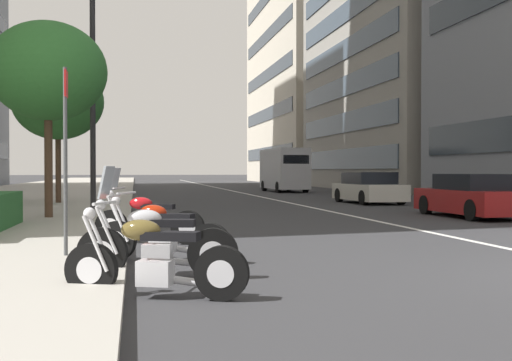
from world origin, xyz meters
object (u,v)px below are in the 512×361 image
car_approaching_light (472,197)px  motorcycle_second_in_row (154,245)px  street_lamp_with_banners (103,45)px  car_following_behind (369,188)px  motorcycle_far_end_row (162,236)px  street_tree_by_lamp_post (58,102)px  street_tree_near_plaza_corner (48,72)px  parking_sign_by_curb (66,143)px  motorcycle_nearest_camera (147,221)px  motorcycle_mid_row (153,262)px  delivery_van_ahead (284,169)px

car_approaching_light → motorcycle_second_in_row: bearing=132.9°
street_lamp_with_banners → car_following_behind: bearing=-66.7°
motorcycle_far_end_row → street_tree_by_lamp_post: size_ratio=0.36×
motorcycle_second_in_row → street_tree_near_plaza_corner: (9.69, 2.57, 3.69)m
parking_sign_by_curb → street_lamp_with_banners: 12.22m
car_following_behind → parking_sign_by_curb: parking_sign_by_curb is taller
car_following_behind → street_lamp_with_banners: 12.98m
motorcycle_far_end_row → car_approaching_light: (7.86, -9.74, 0.22)m
parking_sign_by_curb → street_tree_by_lamp_post: street_tree_by_lamp_post is taller
motorcycle_nearest_camera → car_approaching_light: bearing=-131.8°
motorcycle_mid_row → motorcycle_nearest_camera: motorcycle_nearest_camera is taller
parking_sign_by_curb → street_lamp_with_banners: bearing=-0.1°
parking_sign_by_curb → street_tree_near_plaza_corner: 8.65m
street_tree_near_plaza_corner → street_lamp_with_banners: bearing=-21.3°
motorcycle_second_in_row → street_lamp_with_banners: 14.11m
motorcycle_second_in_row → street_tree_near_plaza_corner: bearing=-61.7°
motorcycle_mid_row → street_tree_by_lamp_post: size_ratio=0.37×
car_approaching_light → parking_sign_by_curb: 13.76m
motorcycle_second_in_row → street_lamp_with_banners: street_lamp_with_banners is taller
motorcycle_far_end_row → street_lamp_with_banners: (11.56, 1.41, 5.15)m
motorcycle_far_end_row → street_tree_near_plaza_corner: (8.17, 2.73, 3.72)m
car_approaching_light → car_following_behind: (8.45, 0.12, 0.02)m
car_following_behind → street_tree_near_plaza_corner: size_ratio=0.81×
motorcycle_second_in_row → motorcycle_mid_row: bearing=101.1°
motorcycle_nearest_camera → street_lamp_with_banners: bearing=-62.1°
street_lamp_with_banners → street_tree_by_lamp_post: 5.38m
motorcycle_second_in_row → motorcycle_far_end_row: bearing=-82.4°
motorcycle_far_end_row → street_tree_by_lamp_post: 17.14m
motorcycle_nearest_camera → car_following_behind: size_ratio=0.49×
car_approaching_light → motorcycle_mid_row: bearing=136.5°
motorcycle_far_end_row → street_lamp_with_banners: bearing=-56.0°
motorcycle_far_end_row → car_following_behind: bearing=-93.5°
motorcycle_second_in_row → street_tree_near_plaza_corner: 10.69m
motorcycle_far_end_row → motorcycle_nearest_camera: bearing=-59.1°
motorcycle_second_in_row → street_tree_by_lamp_post: bearing=-66.3°
car_approaching_light → street_lamp_with_banners: 12.75m
car_approaching_light → parking_sign_by_curb: (-7.93, 11.18, 1.21)m
motorcycle_far_end_row → delivery_van_ahead: size_ratio=0.35×
car_following_behind → street_lamp_with_banners: bearing=110.6°
motorcycle_far_end_row → street_tree_by_lamp_post: bearing=-51.2°
car_approaching_light → street_lamp_with_banners: street_lamp_with_banners is taller
motorcycle_mid_row → delivery_van_ahead: 35.92m
motorcycle_second_in_row → motorcycle_nearest_camera: bearing=-76.3°
motorcycle_mid_row → parking_sign_by_curb: (2.78, 1.22, 1.43)m
parking_sign_by_curb → street_lamp_with_banners: street_lamp_with_banners is taller
motorcycle_mid_row → street_tree_near_plaza_corner: (11.02, 2.52, 3.73)m
motorcycle_second_in_row → car_approaching_light: (9.38, -9.90, 0.18)m
motorcycle_nearest_camera → street_tree_by_lamp_post: (13.81, 3.23, 3.73)m
car_following_behind → delivery_van_ahead: delivery_van_ahead is taller
car_following_behind → street_tree_by_lamp_post: (0.06, 13.02, 3.53)m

